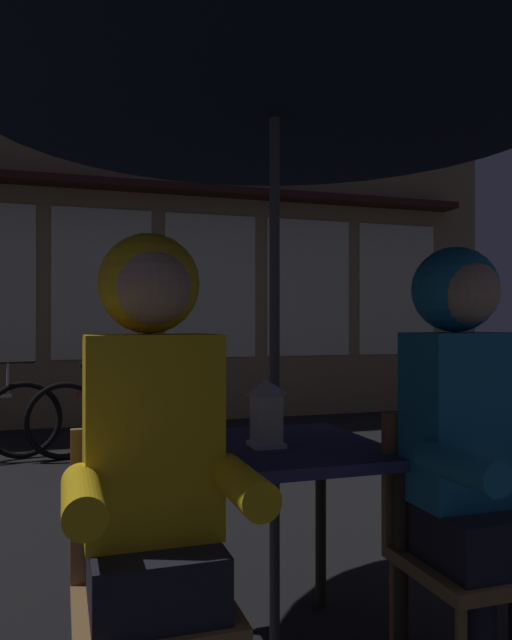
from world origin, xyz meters
The scene contains 9 objects.
cafe_table centered at (0.00, 0.00, 0.64)m, with size 0.72×0.72×0.74m.
patio_umbrella centered at (0.00, 0.00, 2.06)m, with size 2.10×2.10×2.31m.
lantern centered at (-0.04, -0.03, 0.86)m, with size 0.11×0.11×0.23m.
chair_left centered at (-0.48, -0.37, 0.49)m, with size 0.40×0.40×0.87m.
chair_right centered at (0.48, -0.37, 0.49)m, with size 0.40×0.40×0.87m.
person_left_hooded centered at (-0.48, -0.43, 0.85)m, with size 0.45×0.56×1.40m.
person_right_hooded centered at (0.48, -0.43, 0.85)m, with size 0.45×0.56×1.40m.
shopfront_building centered at (-0.26, 5.39, 3.09)m, with size 10.00×0.93×6.20m.
bicycle_third centered at (-0.17, 3.49, 0.35)m, with size 1.67×0.27×0.84m.
Camera 1 is at (-0.71, -1.99, 1.16)m, focal length 34.29 mm.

